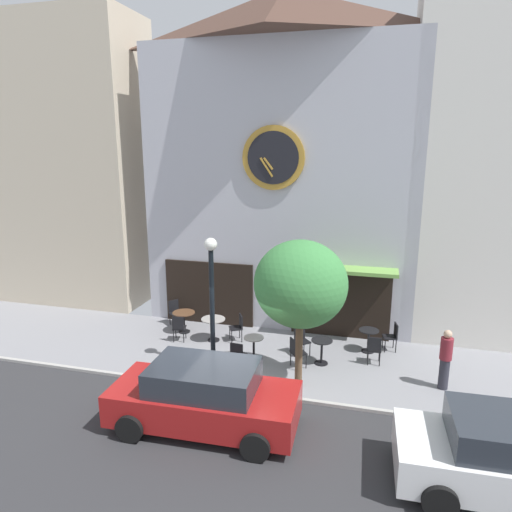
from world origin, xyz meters
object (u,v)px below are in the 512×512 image
at_px(cafe_chair_facing_wall, 301,338).
at_px(street_lamp, 212,304).
at_px(cafe_table_center, 184,317).
at_px(pedestrian_maroon, 445,359).
at_px(cafe_table_leftmost, 369,337).
at_px(cafe_chair_corner, 179,326).
at_px(street_tree, 300,284).
at_px(cafe_table_rightmost, 254,345).
at_px(parked_car_red, 204,397).
at_px(cafe_table_center_left, 213,324).
at_px(cafe_chair_mid_row, 374,348).
at_px(cafe_chair_right_end, 238,326).
at_px(cafe_chair_outer, 238,354).
at_px(cafe_chair_under_awning, 393,335).
at_px(cafe_table_center_right, 322,348).
at_px(cafe_chair_by_entrance, 296,351).
at_px(cafe_chair_facing_street, 175,310).

bearing_deg(cafe_chair_facing_wall, street_lamp, -145.34).
distance_m(cafe_table_center, pedestrian_maroon, 8.46).
bearing_deg(cafe_table_leftmost, cafe_chair_corner, -172.48).
bearing_deg(cafe_chair_corner, street_tree, -22.63).
relative_size(cafe_table_rightmost, parked_car_red, 0.17).
height_order(cafe_table_center_left, cafe_chair_mid_row, cafe_chair_mid_row).
bearing_deg(cafe_chair_right_end, street_tree, -44.25).
bearing_deg(cafe_chair_right_end, cafe_chair_mid_row, -8.16).
xyz_separation_m(cafe_chair_outer, pedestrian_maroon, (5.62, 0.49, 0.33)).
xyz_separation_m(street_lamp, parked_car_red, (0.79, -2.75, -1.22)).
height_order(cafe_table_center, cafe_table_leftmost, cafe_table_leftmost).
bearing_deg(cafe_chair_mid_row, cafe_chair_outer, -159.21).
xyz_separation_m(cafe_chair_under_awning, pedestrian_maroon, (1.29, -2.10, 0.33)).
height_order(cafe_table_leftmost, parked_car_red, parked_car_red).
distance_m(cafe_chair_mid_row, cafe_chair_outer, 4.05).
bearing_deg(cafe_chair_under_awning, cafe_chair_corner, -170.84).
bearing_deg(cafe_table_center_right, cafe_chair_outer, -154.36).
relative_size(cafe_chair_mid_row, cafe_chair_by_entrance, 1.00).
height_order(cafe_table_center, cafe_chair_by_entrance, cafe_chair_by_entrance).
bearing_deg(cafe_chair_by_entrance, pedestrian_maroon, -2.34).
xyz_separation_m(cafe_chair_right_end, cafe_chair_facing_street, (-2.63, 0.78, 0.00)).
distance_m(cafe_chair_mid_row, parked_car_red, 5.64).
height_order(street_lamp, cafe_chair_facing_wall, street_lamp).
height_order(cafe_table_center_right, cafe_table_leftmost, cafe_table_center_right).
xyz_separation_m(cafe_table_center_left, pedestrian_maroon, (7.04, -1.36, 0.29)).
distance_m(cafe_table_center, cafe_chair_corner, 0.79).
bearing_deg(cafe_table_rightmost, street_lamp, -141.39).
height_order(cafe_table_leftmost, cafe_chair_facing_wall, cafe_chair_facing_wall).
height_order(street_lamp, cafe_table_center, street_lamp).
xyz_separation_m(cafe_chair_right_end, parked_car_red, (0.67, -4.85, 0.23)).
relative_size(street_tree, cafe_chair_facing_wall, 4.48).
relative_size(cafe_table_rightmost, cafe_chair_facing_street, 0.84).
bearing_deg(cafe_table_center_right, cafe_chair_by_entrance, -148.02).
distance_m(cafe_chair_facing_street, pedestrian_maroon, 9.19).
relative_size(street_tree, cafe_table_center_right, 5.31).
relative_size(cafe_table_leftmost, pedestrian_maroon, 0.44).
height_order(cafe_chair_right_end, cafe_chair_mid_row, same).
height_order(cafe_chair_facing_wall, cafe_chair_facing_street, same).
xyz_separation_m(cafe_table_rightmost, cafe_chair_mid_row, (3.52, 0.66, 0.04)).
bearing_deg(cafe_chair_under_awning, cafe_chair_mid_row, -115.17).
height_order(cafe_table_center_left, pedestrian_maroon, pedestrian_maroon).
xyz_separation_m(cafe_table_center_left, parked_car_red, (1.47, -4.64, 0.18)).
bearing_deg(pedestrian_maroon, cafe_table_center_right, 169.82).
relative_size(cafe_table_rightmost, cafe_chair_by_entrance, 0.84).
distance_m(cafe_table_center_left, pedestrian_maroon, 7.17).
height_order(cafe_table_center, parked_car_red, parked_car_red).
xyz_separation_m(cafe_table_center_right, parked_car_red, (-2.23, -3.87, 0.25)).
bearing_deg(cafe_chair_right_end, cafe_chair_corner, -162.87).
distance_m(cafe_table_center_left, cafe_table_leftmost, 5.04).
bearing_deg(cafe_chair_corner, street_lamp, -40.80).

